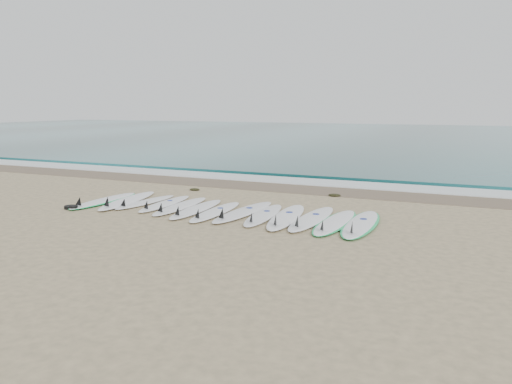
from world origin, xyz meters
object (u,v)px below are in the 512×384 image
at_px(surfboard_0, 103,201).
at_px(surfboard_12, 361,224).
at_px(leash_coil, 71,207).
at_px(surfboard_6, 215,212).

xyz_separation_m(surfboard_0, surfboard_12, (6.99, 0.13, 0.00)).
xyz_separation_m(surfboard_0, leash_coil, (-0.14, -1.03, -0.00)).
height_order(surfboard_6, surfboard_12, surfboard_12).
relative_size(surfboard_0, surfboard_6, 1.02).
height_order(surfboard_0, surfboard_12, surfboard_12).
relative_size(surfboard_0, surfboard_12, 0.92).
bearing_deg(surfboard_12, leash_coil, -172.60).
distance_m(surfboard_6, surfboard_12, 3.52).
distance_m(surfboard_12, leash_coil, 7.23).
bearing_deg(surfboard_12, surfboard_0, 179.23).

